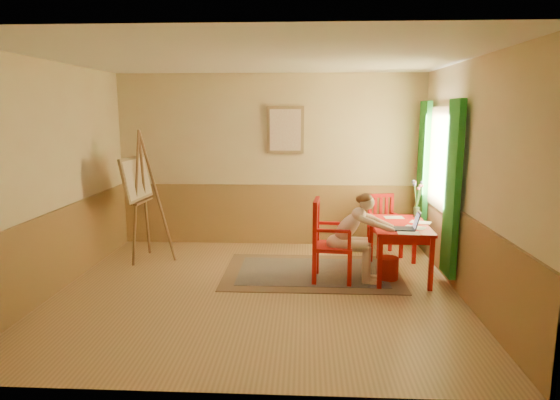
# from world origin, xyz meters

# --- Properties ---
(room) EXTENTS (5.04, 4.54, 2.84)m
(room) POSITION_xyz_m (0.00, 0.00, 1.40)
(room) COLOR tan
(room) RESTS_ON ground
(wainscot) EXTENTS (5.00, 4.50, 1.00)m
(wainscot) POSITION_xyz_m (0.00, 0.80, 0.50)
(wainscot) COLOR #B8874A
(wainscot) RESTS_ON room
(window) EXTENTS (0.12, 2.01, 2.20)m
(window) POSITION_xyz_m (2.42, 1.10, 1.35)
(window) COLOR white
(window) RESTS_ON room
(wall_portrait) EXTENTS (0.60, 0.05, 0.76)m
(wall_portrait) POSITION_xyz_m (0.25, 2.20, 1.90)
(wall_portrait) COLOR olive
(wall_portrait) RESTS_ON room
(rug) EXTENTS (2.40, 1.60, 0.02)m
(rug) POSITION_xyz_m (0.68, 0.73, 0.01)
(rug) COLOR #8C7251
(rug) RESTS_ON room
(table) EXTENTS (0.76, 1.22, 0.72)m
(table) POSITION_xyz_m (1.85, 0.68, 0.63)
(table) COLOR #B8120E
(table) RESTS_ON room
(chair_left) EXTENTS (0.54, 0.52, 1.08)m
(chair_left) POSITION_xyz_m (0.89, 0.42, 0.54)
(chair_left) COLOR #B8120E
(chair_left) RESTS_ON room
(chair_back) EXTENTS (0.51, 0.52, 0.93)m
(chair_back) POSITION_xyz_m (1.80, 1.68, 0.47)
(chair_back) COLOR #B8120E
(chair_back) RESTS_ON room
(figure) EXTENTS (0.89, 0.41, 1.18)m
(figure) POSITION_xyz_m (1.21, 0.39, 0.65)
(figure) COLOR beige
(figure) RESTS_ON room
(laptop) EXTENTS (0.41, 0.27, 0.24)m
(laptop) POSITION_xyz_m (1.86, 0.35, 0.77)
(laptop) COLOR #1E2338
(laptop) RESTS_ON table
(papers) EXTENTS (0.60, 1.10, 0.00)m
(papers) POSITION_xyz_m (1.96, 0.61, 0.72)
(papers) COLOR white
(papers) RESTS_ON table
(vase) EXTENTS (0.20, 0.26, 0.52)m
(vase) POSITION_xyz_m (2.16, 1.14, 0.96)
(vase) COLOR #3F724C
(vase) RESTS_ON table
(wastebasket) EXTENTS (0.29, 0.29, 0.30)m
(wastebasket) POSITION_xyz_m (1.68, 0.50, 0.15)
(wastebasket) COLOR #B41A11
(wastebasket) RESTS_ON room
(easel) EXTENTS (0.67, 0.87, 1.94)m
(easel) POSITION_xyz_m (-1.86, 1.23, 1.15)
(easel) COLOR brown
(easel) RESTS_ON room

